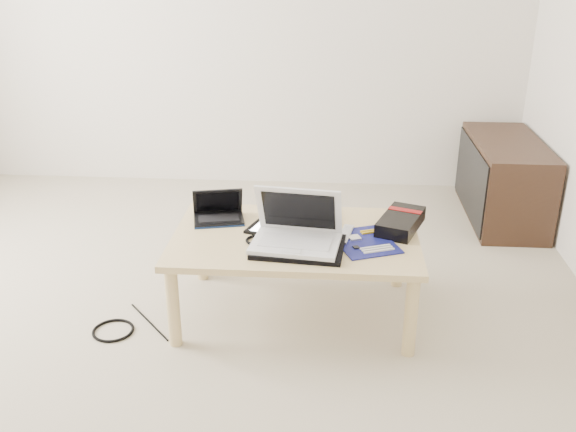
# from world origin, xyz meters

# --- Properties ---
(ground) EXTENTS (4.00, 4.00, 0.00)m
(ground) POSITION_xyz_m (0.00, 0.00, 0.00)
(ground) COLOR beige
(ground) RESTS_ON ground
(coffee_table) EXTENTS (1.10, 0.70, 0.40)m
(coffee_table) POSITION_xyz_m (0.55, 0.21, 0.35)
(coffee_table) COLOR tan
(coffee_table) RESTS_ON ground
(media_cabinet) EXTENTS (0.41, 0.90, 0.50)m
(media_cabinet) POSITION_xyz_m (1.77, 1.45, 0.25)
(media_cabinet) COLOR #3B2818
(media_cabinet) RESTS_ON ground
(book) EXTENTS (0.33, 0.29, 0.03)m
(book) POSITION_xyz_m (0.57, 0.36, 0.42)
(book) COLOR black
(book) RESTS_ON coffee_table
(netbook) EXTENTS (0.26, 0.22, 0.15)m
(netbook) POSITION_xyz_m (0.18, 0.36, 0.43)
(netbook) COLOR black
(netbook) RESTS_ON coffee_table
(tablet) EXTENTS (0.28, 0.25, 0.01)m
(tablet) POSITION_xyz_m (0.46, 0.26, 0.41)
(tablet) COLOR black
(tablet) RESTS_ON coffee_table
(remote) EXTENTS (0.08, 0.20, 0.02)m
(remote) POSITION_xyz_m (0.78, 0.21, 0.41)
(remote) COLOR silver
(remote) RESTS_ON coffee_table
(neoprene_sleeve) EXTENTS (0.41, 0.32, 0.02)m
(neoprene_sleeve) POSITION_xyz_m (0.58, 0.07, 0.41)
(neoprene_sleeve) COLOR black
(neoprene_sleeve) RESTS_ON coffee_table
(white_laptop) EXTENTS (0.40, 0.30, 0.25)m
(white_laptop) POSITION_xyz_m (0.57, 0.09, 0.47)
(white_laptop) COLOR silver
(white_laptop) RESTS_ON neoprene_sleeve
(motherboard) EXTENTS (0.33, 0.37, 0.01)m
(motherboard) POSITION_xyz_m (0.86, 0.15, 0.40)
(motherboard) COLOR #0B0F4B
(motherboard) RESTS_ON coffee_table
(gpu_box) EXTENTS (0.26, 0.34, 0.07)m
(gpu_box) POSITION_xyz_m (1.03, 0.32, 0.43)
(gpu_box) COLOR black
(gpu_box) RESTS_ON coffee_table
(cable_coil) EXTENTS (0.13, 0.13, 0.01)m
(cable_coil) POSITION_xyz_m (0.39, 0.13, 0.41)
(cable_coil) COLOR black
(cable_coil) RESTS_ON coffee_table
(floor_cable_coil) EXTENTS (0.23, 0.23, 0.01)m
(floor_cable_coil) POSITION_xyz_m (-0.25, -0.02, 0.01)
(floor_cable_coil) COLOR black
(floor_cable_coil) RESTS_ON ground
(floor_cable_trail) EXTENTS (0.25, 0.29, 0.01)m
(floor_cable_trail) POSITION_xyz_m (-0.11, 0.07, 0.00)
(floor_cable_trail) COLOR black
(floor_cable_trail) RESTS_ON ground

